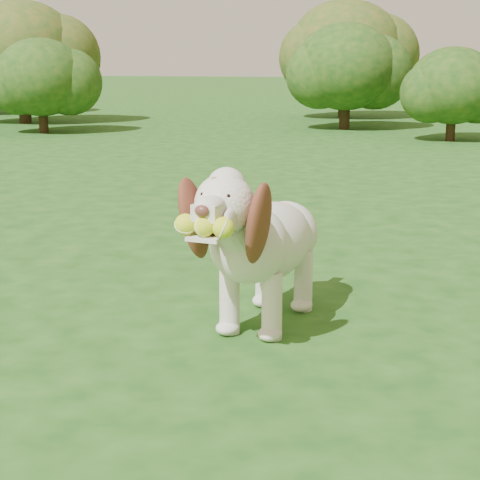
# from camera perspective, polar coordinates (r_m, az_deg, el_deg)

# --- Properties ---
(ground) EXTENTS (80.00, 80.00, 0.00)m
(ground) POSITION_cam_1_polar(r_m,az_deg,el_deg) (3.84, 1.50, -5.23)
(ground) COLOR #184513
(ground) RESTS_ON ground
(dog) EXTENTS (0.54, 1.19, 0.78)m
(dog) POSITION_cam_1_polar(r_m,az_deg,el_deg) (3.53, 1.49, 0.14)
(dog) COLOR silver
(dog) RESTS_ON ground
(shrub_a) EXTENTS (1.41, 1.41, 1.46)m
(shrub_a) POSITION_cam_1_polar(r_m,az_deg,el_deg) (12.97, -13.96, 11.17)
(shrub_a) COLOR #382314
(shrub_a) RESTS_ON ground
(shrub_e) EXTENTS (2.06, 2.06, 2.14)m
(shrub_e) POSITION_cam_1_polar(r_m,az_deg,el_deg) (14.91, -15.28, 12.84)
(shrub_e) COLOR #382314
(shrub_e) RESTS_ON ground
(shrub_i) EXTENTS (2.14, 2.14, 2.22)m
(shrub_i) POSITION_cam_1_polar(r_m,az_deg,el_deg) (15.68, 7.52, 13.34)
(shrub_i) COLOR #382314
(shrub_i) RESTS_ON ground
(shrub_c) EXTENTS (1.27, 1.27, 1.31)m
(shrub_c) POSITION_cam_1_polar(r_m,az_deg,el_deg) (11.81, 14.92, 10.55)
(shrub_c) COLOR #382314
(shrub_c) RESTS_ON ground
(shrub_b) EXTENTS (1.65, 1.65, 1.71)m
(shrub_b) POSITION_cam_1_polar(r_m,az_deg,el_deg) (13.34, 7.54, 12.12)
(shrub_b) COLOR #382314
(shrub_b) RESTS_ON ground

